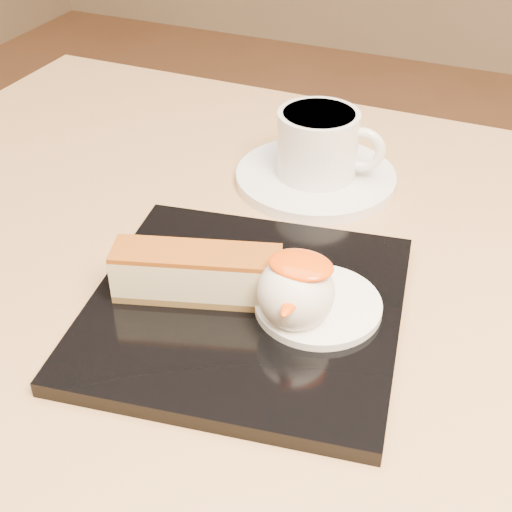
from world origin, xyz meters
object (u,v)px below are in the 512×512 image
at_px(ice_cream_scoop, 296,292).
at_px(coffee_cup, 320,143).
at_px(saucer, 316,177).
at_px(cheesecake, 197,273).
at_px(table, 204,450).
at_px(dessert_plate, 245,309).

distance_m(ice_cream_scoop, coffee_cup, 0.22).
xyz_separation_m(ice_cream_scoop, saucer, (-0.06, 0.21, -0.03)).
height_order(cheesecake, coffee_cup, coffee_cup).
bearing_deg(ice_cream_scoop, coffee_cup, 105.01).
xyz_separation_m(saucer, coffee_cup, (0.00, 0.00, 0.04)).
relative_size(table, coffee_cup, 8.03).
relative_size(cheesecake, coffee_cup, 1.24).
xyz_separation_m(table, cheesecake, (-0.00, 0.01, 0.19)).
xyz_separation_m(table, saucer, (0.02, 0.21, 0.16)).
height_order(dessert_plate, cheesecake, cheesecake).
bearing_deg(saucer, ice_cream_scoop, -74.49).
distance_m(cheesecake, saucer, 0.21).
relative_size(saucer, coffee_cup, 1.51).
distance_m(dessert_plate, ice_cream_scoop, 0.05).
bearing_deg(ice_cream_scoop, table, -175.49).
bearing_deg(ice_cream_scoop, dessert_plate, 172.87).
bearing_deg(saucer, cheesecake, -94.80).
distance_m(saucer, coffee_cup, 0.04).
bearing_deg(dessert_plate, coffee_cup, 94.43).
relative_size(table, saucer, 5.33).
xyz_separation_m(table, ice_cream_scoop, (0.07, 0.01, 0.19)).
distance_m(dessert_plate, cheesecake, 0.04).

